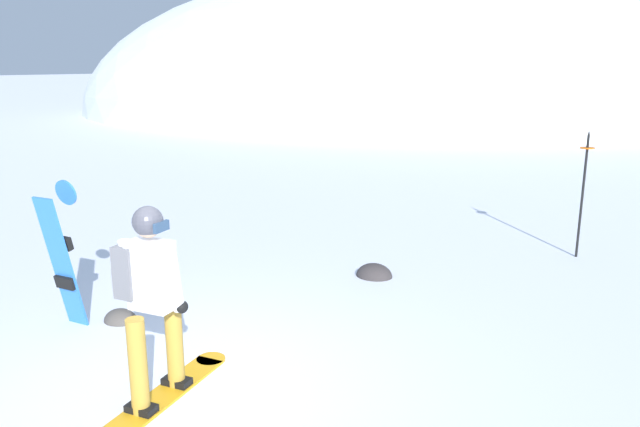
{
  "coord_description": "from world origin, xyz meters",
  "views": [
    {
      "loc": [
        3.21,
        -3.82,
        2.8
      ],
      "look_at": [
        -0.04,
        2.79,
        1.0
      ],
      "focal_mm": 34.13,
      "sensor_mm": 36.0,
      "label": 1
    }
  ],
  "objects_px": {
    "spare_snowboard": "(63,255)",
    "rock_mid": "(121,321)",
    "snowboarder_main": "(150,299)",
    "piste_marker_near": "(583,186)",
    "rock_dark": "(374,276)"
  },
  "relations": [
    {
      "from": "snowboarder_main",
      "to": "piste_marker_near",
      "type": "xyz_separation_m",
      "value": [
        2.95,
        5.92,
        0.17
      ]
    },
    {
      "from": "rock_dark",
      "to": "rock_mid",
      "type": "bearing_deg",
      "value": -127.38
    },
    {
      "from": "rock_dark",
      "to": "snowboarder_main",
      "type": "bearing_deg",
      "value": -98.13
    },
    {
      "from": "snowboarder_main",
      "to": "piste_marker_near",
      "type": "height_order",
      "value": "piste_marker_near"
    },
    {
      "from": "piste_marker_near",
      "to": "rock_mid",
      "type": "height_order",
      "value": "piste_marker_near"
    },
    {
      "from": "piste_marker_near",
      "to": "rock_dark",
      "type": "distance_m",
      "value": 3.41
    },
    {
      "from": "piste_marker_near",
      "to": "rock_dark",
      "type": "xyz_separation_m",
      "value": [
        -2.41,
        -2.15,
        -1.09
      ]
    },
    {
      "from": "snowboarder_main",
      "to": "rock_mid",
      "type": "xyz_separation_m",
      "value": [
        -1.49,
        1.11,
        -0.92
      ]
    },
    {
      "from": "spare_snowboard",
      "to": "piste_marker_near",
      "type": "bearing_deg",
      "value": 47.17
    },
    {
      "from": "rock_dark",
      "to": "rock_mid",
      "type": "height_order",
      "value": "rock_dark"
    },
    {
      "from": "snowboarder_main",
      "to": "rock_dark",
      "type": "distance_m",
      "value": 3.91
    },
    {
      "from": "spare_snowboard",
      "to": "rock_mid",
      "type": "relative_size",
      "value": 4.24
    },
    {
      "from": "snowboarder_main",
      "to": "rock_dark",
      "type": "bearing_deg",
      "value": 81.87
    },
    {
      "from": "spare_snowboard",
      "to": "snowboarder_main",
      "type": "bearing_deg",
      "value": -21.49
    },
    {
      "from": "piste_marker_near",
      "to": "rock_dark",
      "type": "bearing_deg",
      "value": -138.21
    }
  ]
}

